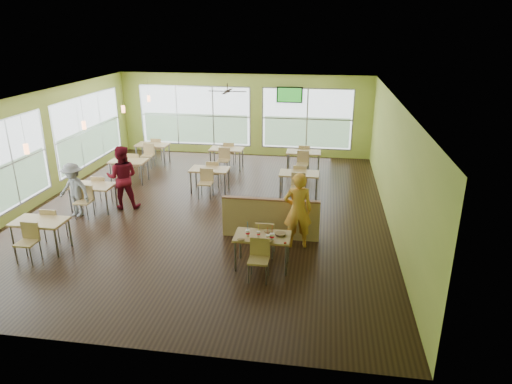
% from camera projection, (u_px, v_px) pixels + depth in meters
% --- Properties ---
extents(room, '(12.00, 12.04, 3.20)m').
position_uv_depth(room, '(206.00, 156.00, 12.53)').
color(room, black).
rests_on(room, ground).
extents(window_bays, '(9.24, 10.24, 2.38)m').
position_uv_depth(window_bays, '(154.00, 132.00, 15.80)').
color(window_bays, white).
rests_on(window_bays, room).
extents(main_table, '(1.22, 1.52, 0.87)m').
position_uv_depth(main_table, '(262.00, 240.00, 9.80)').
color(main_table, tan).
rests_on(main_table, floor).
extents(half_wall_divider, '(2.40, 0.14, 1.04)m').
position_uv_depth(half_wall_divider, '(271.00, 218.00, 11.18)').
color(half_wall_divider, tan).
rests_on(half_wall_divider, floor).
extents(dining_tables, '(6.92, 8.72, 0.87)m').
position_uv_depth(dining_tables, '(189.00, 169.00, 14.60)').
color(dining_tables, tan).
rests_on(dining_tables, floor).
extents(pendant_lights, '(0.11, 7.31, 0.86)m').
position_uv_depth(pendant_lights, '(104.00, 117.00, 13.32)').
color(pendant_lights, '#2D2119').
rests_on(pendant_lights, ceiling).
extents(ceiling_fan, '(1.25, 1.25, 0.29)m').
position_uv_depth(ceiling_fan, '(227.00, 91.00, 14.85)').
color(ceiling_fan, '#2D2119').
rests_on(ceiling_fan, ceiling).
extents(tv_backwall, '(1.00, 0.07, 0.60)m').
position_uv_depth(tv_backwall, '(290.00, 95.00, 17.45)').
color(tv_backwall, black).
rests_on(tv_backwall, wall_back).
extents(man_plaid, '(0.74, 0.56, 1.85)m').
position_uv_depth(man_plaid, '(298.00, 210.00, 10.62)').
color(man_plaid, orange).
rests_on(man_plaid, floor).
extents(patron_maroon, '(1.02, 0.87, 1.83)m').
position_uv_depth(patron_maroon, '(122.00, 177.00, 12.94)').
color(patron_maroon, '#5F0C18').
rests_on(patron_maroon, floor).
extents(patron_grey, '(1.09, 0.80, 1.51)m').
position_uv_depth(patron_grey, '(74.00, 190.00, 12.42)').
color(patron_grey, slate).
rests_on(patron_grey, floor).
extents(cup_blue, '(0.10, 0.10, 0.37)m').
position_uv_depth(cup_blue, '(248.00, 233.00, 9.72)').
color(cup_blue, white).
rests_on(cup_blue, main_table).
extents(cup_yellow, '(0.08, 0.08, 0.30)m').
position_uv_depth(cup_yellow, '(258.00, 234.00, 9.70)').
color(cup_yellow, white).
rests_on(cup_yellow, main_table).
extents(cup_red_near, '(0.09, 0.09, 0.33)m').
position_uv_depth(cup_red_near, '(268.00, 237.00, 9.53)').
color(cup_red_near, white).
rests_on(cup_red_near, main_table).
extents(cup_red_far, '(0.10, 0.10, 0.37)m').
position_uv_depth(cup_red_far, '(272.00, 236.00, 9.55)').
color(cup_red_far, white).
rests_on(cup_red_far, main_table).
extents(food_basket, '(0.25, 0.25, 0.06)m').
position_uv_depth(food_basket, '(280.00, 234.00, 9.75)').
color(food_basket, black).
rests_on(food_basket, main_table).
extents(ketchup_cup, '(0.06, 0.06, 0.02)m').
position_uv_depth(ketchup_cup, '(285.00, 243.00, 9.40)').
color(ketchup_cup, '#9F1907').
rests_on(ketchup_cup, main_table).
extents(wrapper_left, '(0.20, 0.19, 0.04)m').
position_uv_depth(wrapper_left, '(241.00, 239.00, 9.53)').
color(wrapper_left, '#9E7F4C').
rests_on(wrapper_left, main_table).
extents(wrapper_mid, '(0.24, 0.22, 0.05)m').
position_uv_depth(wrapper_mid, '(268.00, 231.00, 9.90)').
color(wrapper_mid, '#9E7F4C').
rests_on(wrapper_mid, main_table).
extents(wrapper_right, '(0.15, 0.14, 0.03)m').
position_uv_depth(wrapper_right, '(270.00, 242.00, 9.45)').
color(wrapper_right, '#9E7F4C').
rests_on(wrapper_right, main_table).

